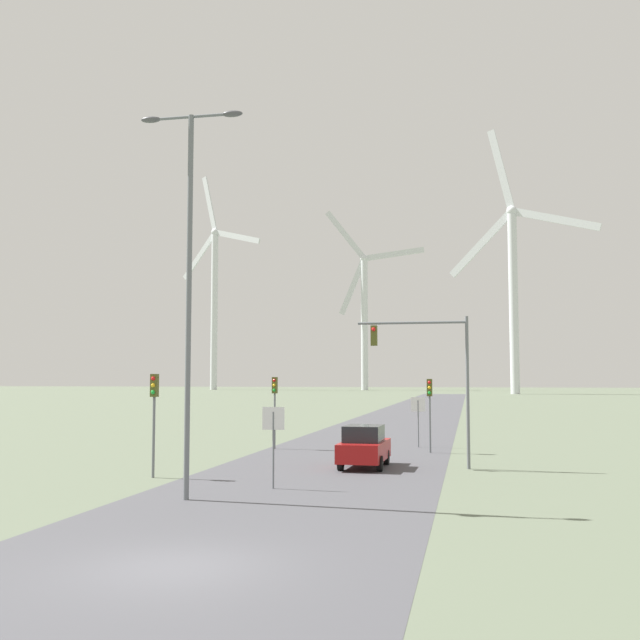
# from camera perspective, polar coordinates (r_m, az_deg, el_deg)

# --- Properties ---
(ground_plane) EXTENTS (600.00, 600.00, 0.00)m
(ground_plane) POSITION_cam_1_polar(r_m,az_deg,el_deg) (16.51, -11.02, -17.98)
(ground_plane) COLOR #5B6651
(road_surface) EXTENTS (10.00, 240.00, 0.01)m
(road_surface) POSITION_cam_1_polar(r_m,az_deg,el_deg) (63.27, 5.89, -7.93)
(road_surface) COLOR #47474C
(road_surface) RESTS_ON ground
(streetlamp) EXTENTS (3.56, 0.32, 12.65)m
(streetlamp) POSITION_cam_1_polar(r_m,az_deg,el_deg) (24.92, -9.93, 4.44)
(streetlamp) COLOR slate
(streetlamp) RESTS_ON ground
(stop_sign_near) EXTENTS (0.81, 0.07, 2.86)m
(stop_sign_near) POSITION_cam_1_polar(r_m,az_deg,el_deg) (26.76, -3.57, -8.46)
(stop_sign_near) COLOR slate
(stop_sign_near) RESTS_ON ground
(stop_sign_far) EXTENTS (0.81, 0.07, 2.80)m
(stop_sign_far) POSITION_cam_1_polar(r_m,az_deg,el_deg) (42.81, 7.49, -6.97)
(stop_sign_far) COLOR slate
(stop_sign_far) RESTS_ON ground
(traffic_light_post_near_left) EXTENTS (0.28, 0.33, 4.04)m
(traffic_light_post_near_left) POSITION_cam_1_polar(r_m,az_deg,el_deg) (30.28, -12.53, -6.08)
(traffic_light_post_near_left) COLOR slate
(traffic_light_post_near_left) RESTS_ON ground
(traffic_light_post_near_right) EXTENTS (0.28, 0.34, 3.83)m
(traffic_light_post_near_right) POSITION_cam_1_polar(r_m,az_deg,el_deg) (39.68, 8.35, -5.94)
(traffic_light_post_near_right) COLOR slate
(traffic_light_post_near_right) RESTS_ON ground
(traffic_light_post_mid_left) EXTENTS (0.28, 0.34, 3.94)m
(traffic_light_post_mid_left) POSITION_cam_1_polar(r_m,az_deg,el_deg) (41.48, -3.48, -5.81)
(traffic_light_post_mid_left) COLOR slate
(traffic_light_post_mid_left) RESTS_ON ground
(traffic_light_mast_overhead) EXTENTS (4.84, 0.35, 6.56)m
(traffic_light_mast_overhead) POSITION_cam_1_polar(r_m,az_deg,el_deg) (33.04, 8.36, -3.03)
(traffic_light_mast_overhead) COLOR slate
(traffic_light_mast_overhead) RESTS_ON ground
(car_approaching) EXTENTS (1.90, 4.14, 1.83)m
(car_approaching) POSITION_cam_1_polar(r_m,az_deg,el_deg) (33.04, 3.38, -9.59)
(car_approaching) COLOR maroon
(car_approaching) RESTS_ON ground
(wind_turbine_far_left) EXTENTS (31.61, 15.15, 72.09)m
(wind_turbine_far_left) POSITION_cam_1_polar(r_m,az_deg,el_deg) (250.29, -8.05, 2.03)
(wind_turbine_far_left) COLOR silver
(wind_turbine_far_left) RESTS_ON ground
(wind_turbine_left) EXTENTS (31.97, 4.34, 58.51)m
(wind_turbine_left) POSITION_cam_1_polar(r_m,az_deg,el_deg) (241.86, 3.40, 0.96)
(wind_turbine_left) COLOR silver
(wind_turbine_left) RESTS_ON ground
(wind_turbine_center) EXTENTS (35.13, 13.35, 65.86)m
(wind_turbine_center) POSITION_cam_1_polar(r_m,az_deg,el_deg) (187.99, 14.50, 3.09)
(wind_turbine_center) COLOR silver
(wind_turbine_center) RESTS_ON ground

